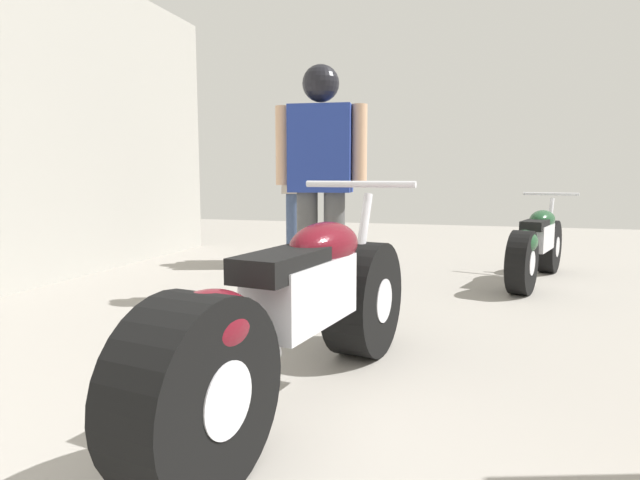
{
  "coord_description": "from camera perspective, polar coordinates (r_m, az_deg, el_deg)",
  "views": [
    {
      "loc": [
        0.77,
        0.21,
        0.98
      ],
      "look_at": [
        -0.16,
        3.48,
        0.57
      ],
      "focal_mm": 29.65,
      "sensor_mm": 36.0,
      "label": 1
    }
  ],
  "objects": [
    {
      "name": "mechanic_in_blue",
      "position": [
        5.88,
        -2.92,
        6.4
      ],
      "size": [
        0.36,
        0.66,
        1.66
      ],
      "color": "#384766",
      "rests_on": "ground_plane"
    },
    {
      "name": "motorcycle_black_naked",
      "position": [
        5.27,
        22.3,
        -0.56
      ],
      "size": [
        0.75,
        1.73,
        0.82
      ],
      "color": "black",
      "rests_on": "ground_plane"
    },
    {
      "name": "mechanic_with_helmet",
      "position": [
        4.11,
        0.08,
        8.4
      ],
      "size": [
        0.72,
        0.31,
        1.83
      ],
      "color": "#4C4C4C",
      "rests_on": "ground_plane"
    },
    {
      "name": "ground_plane",
      "position": [
        3.34,
        1.92,
        -10.27
      ],
      "size": [
        15.89,
        15.89,
        0.0
      ],
      "primitive_type": "plane",
      "color": "gray"
    },
    {
      "name": "motorcycle_maroon_cruiser",
      "position": [
        2.26,
        -2.33,
        -8.29
      ],
      "size": [
        0.71,
        2.06,
        0.96
      ],
      "color": "black",
      "rests_on": "ground_plane"
    }
  ]
}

